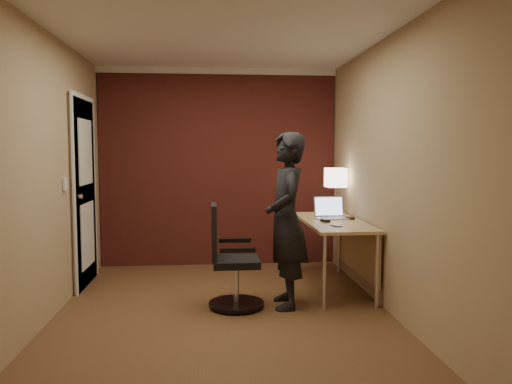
% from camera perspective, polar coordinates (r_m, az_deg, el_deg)
% --- Properties ---
extents(room, '(4.00, 4.00, 4.00)m').
position_cam_1_polar(room, '(5.97, -6.85, 3.79)').
color(room, brown).
rests_on(room, ground).
extents(desk, '(0.60, 1.50, 0.73)m').
position_cam_1_polar(desk, '(5.37, 9.54, -4.57)').
color(desk, '#D9B57D').
rests_on(desk, ground).
extents(desk_lamp, '(0.22, 0.22, 0.54)m').
position_cam_1_polar(desk_lamp, '(5.82, 9.08, 1.57)').
color(desk_lamp, silver).
rests_on(desk_lamp, desk).
extents(laptop, '(0.34, 0.27, 0.23)m').
position_cam_1_polar(laptop, '(5.49, 8.48, -2.32)').
color(laptop, silver).
rests_on(laptop, desk).
extents(mouse, '(0.09, 0.11, 0.03)m').
position_cam_1_polar(mouse, '(5.19, 7.93, -3.25)').
color(mouse, black).
rests_on(mouse, desk).
extents(phone, '(0.10, 0.13, 0.01)m').
position_cam_1_polar(phone, '(4.92, 9.15, -3.85)').
color(phone, black).
rests_on(phone, desk).
extents(wallet, '(0.10, 0.12, 0.02)m').
position_cam_1_polar(wallet, '(5.45, 10.70, -2.96)').
color(wallet, black).
rests_on(wallet, desk).
extents(office_chair, '(0.52, 0.53, 0.95)m').
position_cam_1_polar(office_chair, '(4.68, -3.03, -8.14)').
color(office_chair, black).
rests_on(office_chair, ground).
extents(person, '(0.39, 0.60, 1.64)m').
position_cam_1_polar(person, '(4.66, 3.50, -3.23)').
color(person, black).
rests_on(person, ground).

